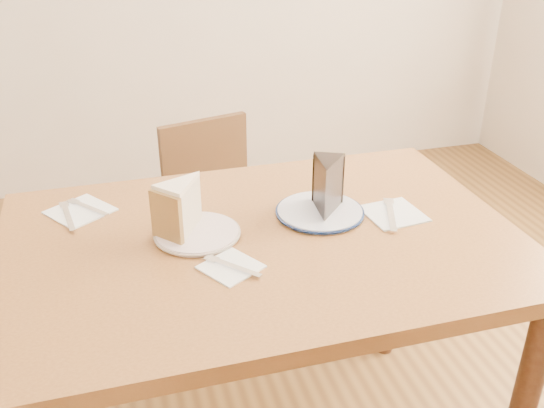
{
  "coord_description": "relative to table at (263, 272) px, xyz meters",
  "views": [
    {
      "loc": [
        -0.31,
        -1.18,
        1.47
      ],
      "look_at": [
        0.04,
        0.06,
        0.8
      ],
      "focal_mm": 40.0,
      "sensor_mm": 36.0,
      "label": 1
    }
  ],
  "objects": [
    {
      "name": "table",
      "position": [
        0.0,
        0.0,
        0.0
      ],
      "size": [
        1.2,
        0.8,
        0.75
      ],
      "color": "#583418",
      "rests_on": "ground"
    },
    {
      "name": "carrot_cake",
      "position": [
        -0.17,
        0.07,
        0.17
      ],
      "size": [
        0.14,
        0.14,
        0.11
      ],
      "primitive_type": null,
      "rotation": [
        0.0,
        0.0,
        -0.86
      ],
      "color": "beige",
      "rests_on": "plate_cream"
    },
    {
      "name": "fork_cream",
      "position": [
        -0.1,
        -0.11,
        0.1
      ],
      "size": [
        0.1,
        0.11,
        0.0
      ],
      "primitive_type": "cube",
      "rotation": [
        0.0,
        0.0,
        0.73
      ],
      "color": "silver",
      "rests_on": "napkin_cream"
    },
    {
      "name": "knife_navy",
      "position": [
        0.33,
        0.0,
        0.1
      ],
      "size": [
        0.08,
        0.16,
        0.0
      ],
      "primitive_type": "cube",
      "rotation": [
        0.0,
        0.0,
        -0.37
      ],
      "color": "silver",
      "rests_on": "napkin_navy"
    },
    {
      "name": "knife_spare",
      "position": [
        -0.44,
        0.22,
        0.1
      ],
      "size": [
        0.04,
        0.16,
        0.0
      ],
      "primitive_type": "cube",
      "rotation": [
        0.0,
        0.0,
        0.15
      ],
      "color": "silver",
      "rests_on": "napkin_spare"
    },
    {
      "name": "napkin_cream",
      "position": [
        -0.1,
        -0.11,
        0.1
      ],
      "size": [
        0.15,
        0.15,
        0.0
      ],
      "primitive_type": "cube",
      "rotation": [
        0.0,
        0.0,
        0.53
      ],
      "color": "white",
      "rests_on": "table"
    },
    {
      "name": "chair_far",
      "position": [
        0.03,
        0.67,
        -0.22
      ],
      "size": [
        0.46,
        0.46,
        0.77
      ],
      "rotation": [
        0.0,
        0.0,
        3.39
      ],
      "color": "#321D0F",
      "rests_on": "ground"
    },
    {
      "name": "plate_navy",
      "position": [
        0.17,
        0.07,
        0.1
      ],
      "size": [
        0.21,
        0.21,
        0.01
      ],
      "primitive_type": "cylinder",
      "color": "silver",
      "rests_on": "table"
    },
    {
      "name": "plate_cream",
      "position": [
        -0.15,
        0.05,
        0.1
      ],
      "size": [
        0.19,
        0.19,
        0.01
      ],
      "primitive_type": "cylinder",
      "color": "silver",
      "rests_on": "table"
    },
    {
      "name": "napkin_spare",
      "position": [
        -0.41,
        0.24,
        0.1
      ],
      "size": [
        0.19,
        0.19,
        0.0
      ],
      "primitive_type": "cube",
      "rotation": [
        0.0,
        0.0,
        0.6
      ],
      "color": "white",
      "rests_on": "table"
    },
    {
      "name": "napkin_navy",
      "position": [
        0.34,
        0.01,
        0.1
      ],
      "size": [
        0.15,
        0.15,
        0.0
      ],
      "primitive_type": "cube",
      "rotation": [
        0.0,
        0.0,
        0.1
      ],
      "color": "white",
      "rests_on": "table"
    },
    {
      "name": "fork_spare",
      "position": [
        -0.39,
        0.25,
        0.1
      ],
      "size": [
        0.1,
        0.12,
        0.0
      ],
      "primitive_type": "cube",
      "rotation": [
        0.0,
        0.0,
        0.68
      ],
      "color": "silver",
      "rests_on": "napkin_spare"
    },
    {
      "name": "chocolate_cake",
      "position": [
        0.18,
        0.06,
        0.17
      ],
      "size": [
        0.11,
        0.13,
        0.12
      ],
      "primitive_type": null,
      "rotation": [
        0.0,
        0.0,
        2.72
      ],
      "color": "black",
      "rests_on": "plate_navy"
    }
  ]
}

